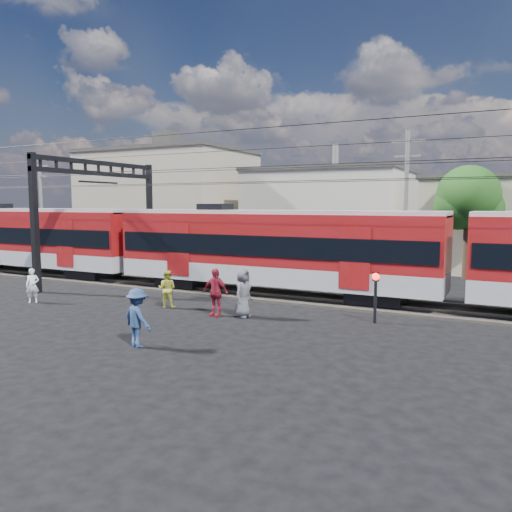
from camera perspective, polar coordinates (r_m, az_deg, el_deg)
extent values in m
plane|color=black|center=(18.28, -11.93, -8.33)|extent=(120.00, 120.00, 0.00)
cube|color=#2D2823|center=(24.86, -0.30, -4.24)|extent=(70.00, 3.40, 0.12)
cube|color=#59544C|center=(24.18, -1.11, -4.24)|extent=(70.00, 0.12, 0.12)
cube|color=#59544C|center=(25.50, 0.47, -3.70)|extent=(70.00, 0.12, 0.12)
cube|color=black|center=(31.09, -18.07, -1.92)|extent=(2.40, 2.20, 0.70)
cube|color=#A9ACB2|center=(34.79, -24.11, -0.01)|extent=(16.00, 3.00, 0.90)
cube|color=maroon|center=(34.67, -24.22, 2.71)|extent=(16.00, 3.00, 2.40)
cube|color=black|center=(34.68, -24.21, 2.29)|extent=(15.68, 3.08, 0.95)
cube|color=#A9ACB2|center=(34.63, -24.31, 4.77)|extent=(16.00, 2.60, 0.25)
cube|color=black|center=(26.90, -8.10, -2.89)|extent=(2.40, 2.20, 0.70)
cube|color=black|center=(22.72, 13.68, -4.65)|extent=(2.40, 2.20, 0.70)
cube|color=#A9ACB2|center=(24.24, 1.86, -1.89)|extent=(16.00, 3.00, 0.90)
cube|color=maroon|center=(24.07, 1.87, 2.00)|extent=(16.00, 3.00, 2.40)
cube|color=black|center=(24.09, 1.87, 1.41)|extent=(15.68, 3.08, 0.95)
cube|color=#A9ACB2|center=(24.02, 1.88, 4.97)|extent=(16.00, 2.60, 0.25)
cube|color=black|center=(27.32, -23.98, 3.43)|extent=(0.30, 0.30, 7.00)
cube|color=black|center=(33.74, -12.05, 4.22)|extent=(0.30, 0.30, 7.00)
cube|color=black|center=(30.44, -17.58, 10.10)|extent=(0.25, 9.30, 0.25)
cube|color=black|center=(30.40, -17.55, 8.98)|extent=(0.25, 9.30, 0.25)
cylinder|color=black|center=(23.86, -1.08, 8.45)|extent=(70.00, 0.03, 0.03)
cylinder|color=black|center=(25.11, 0.43, 8.33)|extent=(70.00, 0.03, 0.03)
cylinder|color=black|center=(23.90, -1.08, 10.13)|extent=(70.00, 0.03, 0.03)
cylinder|color=black|center=(25.14, 0.43, 9.93)|extent=(70.00, 0.03, 0.03)
cylinder|color=black|center=(21.62, -4.67, 14.01)|extent=(70.00, 0.03, 0.03)
cylinder|color=black|center=(27.79, 3.06, 12.24)|extent=(70.00, 0.03, 0.03)
cube|color=tan|center=(47.11, -9.93, 5.95)|extent=(14.00, 10.00, 9.00)
cube|color=#3F3D3A|center=(47.34, -10.04, 11.59)|extent=(14.28, 10.20, 0.30)
cube|color=beige|center=(42.85, 8.97, 4.63)|extent=(12.00, 12.00, 7.00)
cube|color=#3F3D3A|center=(42.92, 9.05, 9.51)|extent=(12.24, 12.24, 0.30)
cylinder|color=slate|center=(29.23, 16.74, 5.30)|extent=(0.24, 0.24, 8.50)
cube|color=slate|center=(29.43, 16.96, 12.43)|extent=(1.80, 0.12, 0.12)
cube|color=slate|center=(29.35, 16.91, 10.87)|extent=(1.40, 0.12, 0.12)
cylinder|color=slate|center=(43.25, -23.32, 4.89)|extent=(0.24, 0.24, 8.00)
cube|color=slate|center=(43.34, -23.51, 9.39)|extent=(1.80, 0.12, 0.12)
cube|color=slate|center=(43.30, -23.46, 8.33)|extent=(1.40, 0.12, 0.12)
cylinder|color=#382619|center=(31.95, 22.87, 1.01)|extent=(0.36, 0.36, 3.92)
sphere|color=#164D16|center=(31.85, 23.09, 6.29)|extent=(3.64, 3.64, 3.64)
sphere|color=#164D16|center=(32.11, 24.14, 4.99)|extent=(2.80, 2.80, 2.80)
imported|color=white|center=(24.83, -24.18, -3.09)|extent=(0.67, 0.66, 1.56)
imported|color=gold|center=(21.89, -10.13, -3.72)|extent=(0.93, 0.80, 1.64)
imported|color=navy|center=(16.16, -13.39, -6.88)|extent=(1.35, 1.01, 1.86)
imported|color=maroon|center=(19.99, -4.68, -4.15)|extent=(1.14, 0.50, 1.93)
imported|color=#535359|center=(19.75, -1.52, -4.25)|extent=(0.63, 0.96, 1.94)
cylinder|color=black|center=(19.31, 13.47, -4.83)|extent=(0.12, 0.12, 1.82)
sphere|color=#FF140C|center=(19.16, 13.54, -2.30)|extent=(0.28, 0.28, 0.28)
cube|color=black|center=(19.16, 13.54, -2.30)|extent=(0.25, 0.06, 0.35)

